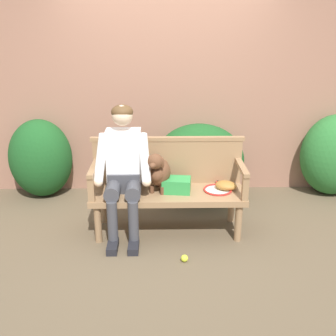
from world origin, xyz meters
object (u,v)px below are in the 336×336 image
baseball_glove (226,185)px  tennis_ball (184,258)px  dog_on_bench (159,171)px  person_seated (124,167)px  sports_bag (176,185)px  garden_bench (168,197)px  tennis_racket (218,189)px

baseball_glove → tennis_ball: bearing=-103.1°
dog_on_bench → baseball_glove: size_ratio=1.95×
dog_on_bench → baseball_glove: bearing=3.0°
person_seated → dog_on_bench: size_ratio=3.06×
dog_on_bench → sports_bag: 0.23m
garden_bench → tennis_racket: bearing=4.1°
baseball_glove → tennis_racket: bearing=-159.8°
person_seated → baseball_glove: person_seated is taller
person_seated → tennis_racket: bearing=3.3°
garden_bench → baseball_glove: baseball_glove is taller
garden_bench → person_seated: bearing=-177.8°
sports_bag → tennis_ball: sports_bag is taller
tennis_racket → baseball_glove: 0.09m
baseball_glove → dog_on_bench: bearing=-154.0°
garden_bench → dog_on_bench: 0.29m
person_seated → tennis_ball: 1.06m
tennis_racket → tennis_ball: 0.83m
tennis_ball → tennis_racket: bearing=59.3°
garden_bench → sports_bag: (0.08, -0.01, 0.13)m
tennis_ball → person_seated: bearing=135.7°
tennis_ball → dog_on_bench: bearing=111.9°
dog_on_bench → tennis_ball: bearing=-68.1°
person_seated → tennis_ball: person_seated is taller
tennis_racket → tennis_ball: bearing=-120.7°
tennis_racket → baseball_glove: (0.08, -0.00, 0.04)m
garden_bench → dog_on_bench: dog_on_bench is taller
baseball_glove → sports_bag: bearing=-152.6°
person_seated → tennis_ball: (0.58, -0.56, -0.69)m
dog_on_bench → garden_bench: bearing=1.8°
sports_bag → person_seated: bearing=-178.7°
garden_bench → baseball_glove: (0.59, 0.03, 0.10)m
garden_bench → tennis_racket: tennis_racket is taller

